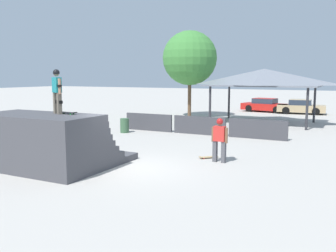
{
  "coord_description": "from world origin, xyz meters",
  "views": [
    {
      "loc": [
        7.45,
        -11.26,
        3.39
      ],
      "look_at": [
        -0.23,
        3.78,
        1.11
      ],
      "focal_mm": 40.0,
      "sensor_mm": 36.0,
      "label": 1
    }
  ],
  "objects_px": {
    "parked_car_tan": "(301,107)",
    "skateboard_on_ground": "(208,157)",
    "trash_bin": "(125,126)",
    "parked_car_red": "(266,105)",
    "skater_on_deck": "(57,88)",
    "skateboard_on_deck": "(68,113)",
    "bystander_walking": "(220,137)",
    "tree_beside_pavilion": "(190,58)"
  },
  "relations": [
    {
      "from": "trash_bin",
      "to": "parked_car_red",
      "type": "xyz_separation_m",
      "value": [
        4.62,
        16.77,
        0.18
      ]
    },
    {
      "from": "bystander_walking",
      "to": "trash_bin",
      "type": "height_order",
      "value": "bystander_walking"
    },
    {
      "from": "skateboard_on_deck",
      "to": "bystander_walking",
      "type": "bearing_deg",
      "value": 43.15
    },
    {
      "from": "skateboard_on_ground",
      "to": "tree_beside_pavilion",
      "type": "bearing_deg",
      "value": -108.03
    },
    {
      "from": "skateboard_on_ground",
      "to": "trash_bin",
      "type": "bearing_deg",
      "value": -76.5
    },
    {
      "from": "bystander_walking",
      "to": "skateboard_on_ground",
      "type": "height_order",
      "value": "bystander_walking"
    },
    {
      "from": "tree_beside_pavilion",
      "to": "parked_car_tan",
      "type": "relative_size",
      "value": 1.67
    },
    {
      "from": "skateboard_on_ground",
      "to": "bystander_walking",
      "type": "bearing_deg",
      "value": 100.67
    },
    {
      "from": "tree_beside_pavilion",
      "to": "skateboard_on_deck",
      "type": "bearing_deg",
      "value": -80.39
    },
    {
      "from": "skateboard_on_ground",
      "to": "parked_car_tan",
      "type": "height_order",
      "value": "parked_car_tan"
    },
    {
      "from": "parked_car_red",
      "to": "parked_car_tan",
      "type": "bearing_deg",
      "value": 2.47
    },
    {
      "from": "skateboard_on_deck",
      "to": "tree_beside_pavilion",
      "type": "distance_m",
      "value": 18.07
    },
    {
      "from": "bystander_walking",
      "to": "parked_car_tan",
      "type": "xyz_separation_m",
      "value": [
        0.22,
        21.15,
        -0.42
      ]
    },
    {
      "from": "skateboard_on_ground",
      "to": "parked_car_red",
      "type": "relative_size",
      "value": 0.16
    },
    {
      "from": "parked_car_tan",
      "to": "bystander_walking",
      "type": "bearing_deg",
      "value": -95.52
    },
    {
      "from": "skater_on_deck",
      "to": "skateboard_on_ground",
      "type": "height_order",
      "value": "skater_on_deck"
    },
    {
      "from": "bystander_walking",
      "to": "skater_on_deck",
      "type": "bearing_deg",
      "value": 40.68
    },
    {
      "from": "skateboard_on_deck",
      "to": "tree_beside_pavilion",
      "type": "relative_size",
      "value": 0.12
    },
    {
      "from": "skateboard_on_deck",
      "to": "tree_beside_pavilion",
      "type": "xyz_separation_m",
      "value": [
        -2.98,
        17.61,
        2.7
      ]
    },
    {
      "from": "skateboard_on_ground",
      "to": "tree_beside_pavilion",
      "type": "relative_size",
      "value": 0.1
    },
    {
      "from": "skater_on_deck",
      "to": "parked_car_red",
      "type": "relative_size",
      "value": 0.35
    },
    {
      "from": "trash_bin",
      "to": "parked_car_tan",
      "type": "xyz_separation_m",
      "value": [
        7.83,
        16.39,
        0.18
      ]
    },
    {
      "from": "skater_on_deck",
      "to": "skateboard_on_deck",
      "type": "xyz_separation_m",
      "value": [
        0.42,
        0.06,
        -0.86
      ]
    },
    {
      "from": "skater_on_deck",
      "to": "tree_beside_pavilion",
      "type": "relative_size",
      "value": 0.23
    },
    {
      "from": "bystander_walking",
      "to": "skateboard_on_ground",
      "type": "relative_size",
      "value": 2.43
    },
    {
      "from": "skateboard_on_deck",
      "to": "skateboard_on_ground",
      "type": "bearing_deg",
      "value": 50.81
    },
    {
      "from": "parked_car_tan",
      "to": "trash_bin",
      "type": "bearing_deg",
      "value": -120.46
    },
    {
      "from": "tree_beside_pavilion",
      "to": "parked_car_red",
      "type": "height_order",
      "value": "tree_beside_pavilion"
    },
    {
      "from": "trash_bin",
      "to": "tree_beside_pavilion",
      "type": "bearing_deg",
      "value": 89.52
    },
    {
      "from": "skater_on_deck",
      "to": "bystander_walking",
      "type": "xyz_separation_m",
      "value": [
        4.97,
        3.51,
        -1.91
      ]
    },
    {
      "from": "tree_beside_pavilion",
      "to": "parked_car_red",
      "type": "distance_m",
      "value": 9.61
    },
    {
      "from": "parked_car_red",
      "to": "skater_on_deck",
      "type": "bearing_deg",
      "value": -85.33
    },
    {
      "from": "skateboard_on_ground",
      "to": "trash_bin",
      "type": "distance_m",
      "value": 8.21
    },
    {
      "from": "skater_on_deck",
      "to": "bystander_walking",
      "type": "relative_size",
      "value": 0.92
    },
    {
      "from": "skateboard_on_deck",
      "to": "parked_car_tan",
      "type": "bearing_deg",
      "value": 85.0
    },
    {
      "from": "tree_beside_pavilion",
      "to": "parked_car_red",
      "type": "relative_size",
      "value": 1.52
    },
    {
      "from": "skater_on_deck",
      "to": "skateboard_on_ground",
      "type": "relative_size",
      "value": 2.23
    },
    {
      "from": "skateboard_on_ground",
      "to": "skateboard_on_deck",
      "type": "bearing_deg",
      "value": 0.12
    },
    {
      "from": "skater_on_deck",
      "to": "skateboard_on_ground",
      "type": "xyz_separation_m",
      "value": [
        4.34,
        3.95,
        -2.87
      ]
    },
    {
      "from": "parked_car_tan",
      "to": "skateboard_on_ground",
      "type": "bearing_deg",
      "value": -97.29
    },
    {
      "from": "tree_beside_pavilion",
      "to": "trash_bin",
      "type": "xyz_separation_m",
      "value": [
        -0.08,
        -9.4,
        -4.34
      ]
    },
    {
      "from": "skater_on_deck",
      "to": "bystander_walking",
      "type": "distance_m",
      "value": 6.38
    }
  ]
}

